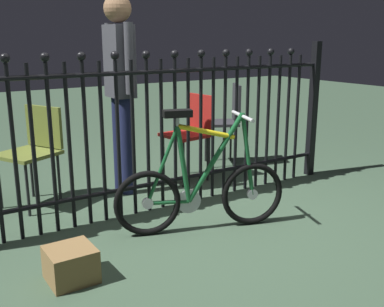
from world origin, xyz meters
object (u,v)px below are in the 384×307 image
chair_red (191,128)px  chair_olive (34,145)px  chair_charcoal (228,116)px  person_visitor (120,77)px  display_crate (71,264)px  bicycle (201,190)px

chair_red → chair_olive: chair_red is taller
chair_charcoal → chair_olive: size_ratio=1.08×
person_visitor → display_crate: (-0.94, -1.31, -0.96)m
chair_olive → display_crate: size_ratio=3.08×
bicycle → chair_charcoal: bicycle is taller
bicycle → chair_red: 1.29m
person_visitor → display_crate: 1.88m
chair_olive → chair_red: bearing=-4.7°
bicycle → person_visitor: 1.35m
chair_charcoal → display_crate: bearing=-146.5°
bicycle → chair_olive: bicycle is taller
chair_charcoal → display_crate: size_ratio=3.33×
display_crate → bicycle: bearing=10.3°
chair_red → display_crate: size_ratio=3.14×
chair_red → display_crate: chair_red is taller
chair_charcoal → chair_red: bearing=-159.7°
chair_charcoal → display_crate: (-2.31, -1.53, -0.44)m
chair_charcoal → person_visitor: 1.47m
chair_charcoal → chair_olive: (-2.12, -0.11, -0.03)m
chair_red → person_visitor: size_ratio=0.48×
chair_olive → person_visitor: bearing=-8.3°
chair_charcoal → bicycle: bearing=-133.1°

